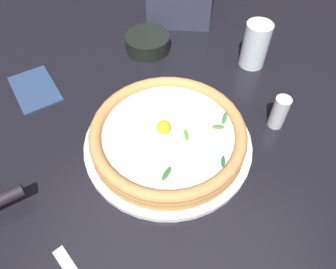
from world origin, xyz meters
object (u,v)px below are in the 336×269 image
folded_napkin (35,88)px  pepper_shaker (279,112)px  side_bowl (148,43)px  drinking_glass (255,48)px  pizza (168,134)px

folded_napkin → pepper_shaker: 0.55m
side_bowl → pepper_shaker: pepper_shaker is taller
folded_napkin → drinking_glass: bearing=-163.2°
side_bowl → drinking_glass: (-0.27, 0.03, 0.03)m
pizza → side_bowl: bearing=-74.1°
pizza → pepper_shaker: bearing=-160.1°
side_bowl → drinking_glass: 0.27m
side_bowl → drinking_glass: drinking_glass is taller
pizza → side_bowl: 0.32m
drinking_glass → pepper_shaker: size_ratio=1.48×
side_bowl → folded_napkin: bearing=37.2°
pizza → folded_napkin: (0.33, -0.12, -0.03)m
pizza → pepper_shaker: (-0.22, -0.08, 0.00)m
folded_napkin → pepper_shaker: size_ratio=1.88×
side_bowl → folded_napkin: 0.30m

